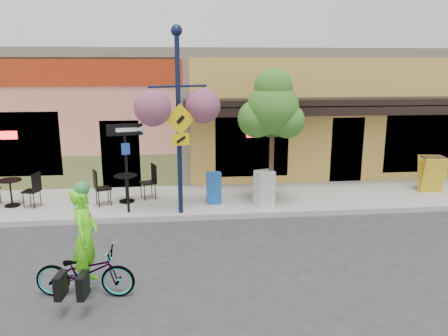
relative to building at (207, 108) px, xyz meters
name	(u,v)px	position (x,y,z in m)	size (l,w,h in m)	color
ground	(227,226)	(0.00, -7.50, -2.25)	(90.00, 90.00, 0.00)	#2D2D30
sidewalk	(220,200)	(0.00, -5.50, -2.17)	(24.00, 3.00, 0.15)	#9E9B93
curb	(225,216)	(0.00, -6.95, -2.17)	(24.00, 0.12, 0.15)	#A8A59E
building	(207,108)	(0.00, 0.00, 0.00)	(18.20, 8.20, 4.50)	#E88D72
bicycle	(85,272)	(-2.86, -10.62, -1.79)	(0.61, 1.74, 0.91)	maroon
cyclist_rider	(86,250)	(-2.81, -10.62, -1.38)	(0.63, 0.42, 1.74)	#66FF1A
lamp_post	(179,123)	(-1.16, -6.76, 0.30)	(1.53, 0.61, 4.80)	#111A37
one_way_sign	(127,169)	(-2.54, -6.58, -0.91)	(0.91, 0.20, 2.37)	black
cafe_set_left	(11,189)	(-5.82, -5.72, -1.60)	(1.66, 0.83, 0.99)	black
cafe_set_right	(126,184)	(-2.69, -5.66, -1.58)	(1.72, 0.86, 1.03)	black
newspaper_box_blue	(214,188)	(-0.21, -6.01, -1.66)	(0.40, 0.35, 0.88)	#1A509E
newspaper_box_grey	(264,188)	(1.16, -6.42, -1.60)	(0.47, 0.42, 1.00)	silver
street_tree	(272,138)	(1.35, -6.36, -0.19)	(1.49, 1.49, 3.82)	#3D7A26
sandwich_board	(434,176)	(6.52, -5.78, -1.54)	(0.67, 0.49, 1.12)	gold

